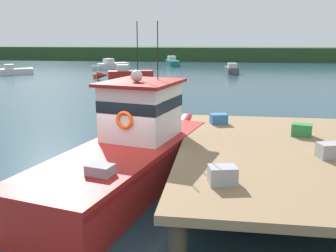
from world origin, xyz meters
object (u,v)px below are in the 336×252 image
crate_single_by_cleat (223,175)px  moored_boat_off_the_point (127,74)px  moored_boat_near_channel (111,65)px  crate_stack_near_edge (302,130)px  crate_single_far (330,151)px  main_fishing_boat (133,149)px  moored_boat_outer_mooring (13,71)px  crate_stack_mid_dock (219,119)px  moored_boat_far_left (232,70)px  mooring_buoy_spare_mooring (95,76)px  moored_boat_far_right (172,62)px

crate_single_by_cleat → moored_boat_off_the_point: size_ratio=0.10×
moored_boat_near_channel → crate_single_by_cleat: bearing=-70.4°
moored_boat_off_the_point → crate_stack_near_edge: bearing=-64.6°
crate_single_by_cleat → moored_boat_near_channel: (-15.04, 42.22, -0.90)m
crate_single_far → main_fishing_boat: bearing=172.7°
main_fishing_boat → crate_single_far: bearing=-7.3°
crate_single_far → moored_boat_near_channel: size_ratio=0.12×
moored_boat_outer_mooring → main_fishing_boat: bearing=-54.5°
crate_stack_mid_dock → crate_stack_near_edge: (2.67, -1.41, 0.02)m
crate_stack_near_edge → moored_boat_outer_mooring: (-26.70, 28.62, -0.98)m
crate_single_far → crate_single_by_cleat: 3.57m
crate_stack_near_edge → moored_boat_outer_mooring: bearing=133.0°
crate_single_by_cleat → moored_boat_outer_mooring: size_ratio=0.13×
moored_boat_off_the_point → moored_boat_far_left: size_ratio=1.18×
crate_single_by_cleat → moored_boat_off_the_point: bearing=108.0°
main_fishing_boat → crate_stack_mid_dock: main_fishing_boat is taller
crate_single_by_cleat → moored_boat_off_the_point: crate_single_by_cleat is taller
crate_stack_mid_dock → moored_boat_off_the_point: crate_stack_mid_dock is taller
moored_boat_outer_mooring → mooring_buoy_spare_mooring: moored_boat_outer_mooring is taller
main_fishing_boat → moored_boat_outer_mooring: 37.02m
moored_boat_outer_mooring → moored_boat_far_left: bearing=12.4°
crate_stack_near_edge → crate_single_by_cleat: crate_stack_near_edge is taller
crate_single_by_cleat → moored_boat_near_channel: size_ratio=0.12×
crate_stack_near_edge → moored_boat_far_right: 46.71m
main_fishing_boat → crate_stack_near_edge: size_ratio=16.59×
crate_single_by_cleat → moored_boat_off_the_point: 32.32m
main_fishing_boat → moored_boat_off_the_point: size_ratio=1.69×
moored_boat_far_left → crate_single_by_cleat: bearing=-91.7°
crate_single_far → moored_boat_far_right: size_ratio=0.11×
moored_boat_far_right → moored_boat_outer_mooring: 23.67m
moored_boat_off_the_point → mooring_buoy_spare_mooring: moored_boat_off_the_point is taller
moored_boat_far_left → crate_stack_near_edge: bearing=-87.7°
crate_stack_mid_dock → crate_single_far: (2.94, -3.64, 0.02)m
main_fishing_boat → crate_stack_mid_dock: bearing=49.0°
moored_boat_off_the_point → moored_boat_outer_mooring: size_ratio=1.32×
main_fishing_boat → crate_stack_mid_dock: (2.55, 2.93, 0.37)m
crate_single_by_cleat → mooring_buoy_spare_mooring: crate_single_by_cleat is taller
crate_single_by_cleat → moored_boat_outer_mooring: 40.96m
moored_boat_far_right → moored_boat_off_the_point: (-2.32, -19.28, 0.02)m
moored_boat_outer_mooring → moored_boat_far_left: (25.31, 5.55, 0.01)m
crate_stack_near_edge → crate_single_by_cleat: size_ratio=1.00×
crate_single_by_cleat → crate_stack_mid_dock: bearing=91.4°
crate_single_by_cleat → moored_boat_far_left: (1.15, 38.61, -0.97)m
moored_boat_off_the_point → moored_boat_far_left: (11.11, 7.88, -0.08)m
main_fishing_boat → crate_single_by_cleat: (2.69, -2.91, 0.39)m
crate_single_by_cleat → moored_boat_outer_mooring: crate_single_by_cleat is taller
main_fishing_boat → moored_boat_near_channel: main_fishing_boat is taller
main_fishing_boat → moored_boat_off_the_point: (-7.27, 27.82, -0.50)m
crate_single_by_cleat → mooring_buoy_spare_mooring: bearing=113.6°
crate_stack_near_edge → moored_boat_outer_mooring: size_ratio=0.13×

